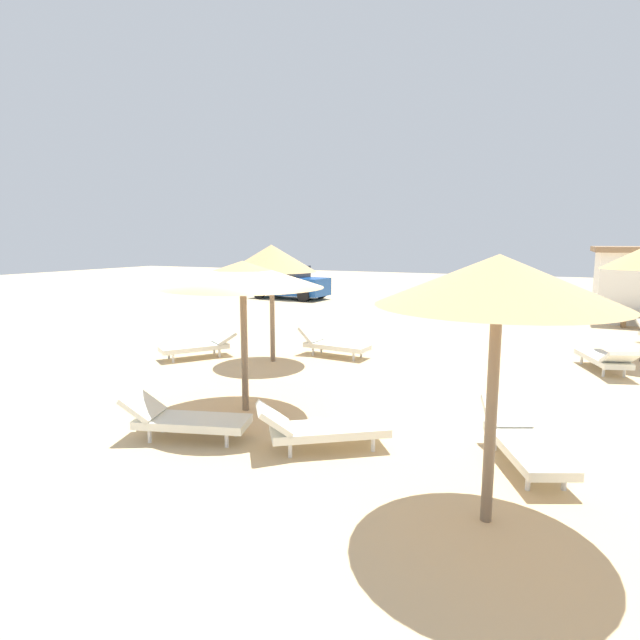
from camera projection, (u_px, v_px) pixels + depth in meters
ground_plane at (250, 409)px, 9.22m from camera, size 80.00×80.00×0.00m
parasol_0 at (243, 275)px, 8.77m from camera, size 2.81×2.81×2.66m
parasol_1 at (271, 259)px, 12.46m from camera, size 2.20×2.20×2.91m
parasol_3 at (498, 281)px, 5.14m from camera, size 2.49×2.49×2.87m
lounger_0 at (184, 419)px, 7.76m from camera, size 2.00×1.16×0.69m
lounger_1 at (199, 346)px, 13.21m from camera, size 1.62×1.93×0.63m
lounger_2 at (605, 359)px, 11.76m from camera, size 1.24×2.01×0.66m
lounger_3 at (523, 442)px, 6.89m from camera, size 1.37×1.98×0.72m
lounger_5 at (320, 428)px, 7.38m from camera, size 1.91×1.62×0.70m
lounger_6 at (332, 344)px, 13.39m from camera, size 1.93×0.81×0.75m
parked_car at (289, 283)px, 26.69m from camera, size 4.11×2.22×1.72m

